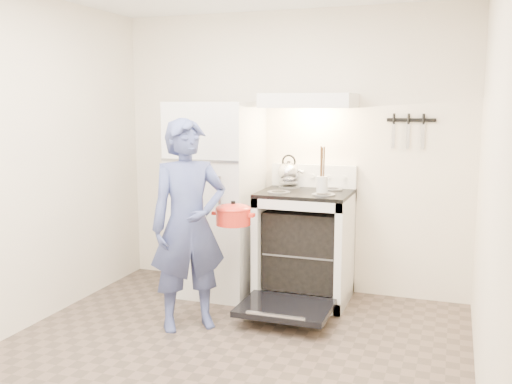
{
  "coord_description": "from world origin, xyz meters",
  "views": [
    {
      "loc": [
        1.41,
        -3.17,
        1.69
      ],
      "look_at": [
        -0.05,
        1.0,
        1.0
      ],
      "focal_mm": 40.0,
      "sensor_mm": 36.0,
      "label": 1
    }
  ],
  "objects_px": {
    "stove_body": "(305,248)",
    "dutch_oven": "(233,217)",
    "tea_kettle": "(289,171)",
    "refrigerator": "(217,198)",
    "person": "(189,225)"
  },
  "relations": [
    {
      "from": "stove_body",
      "to": "refrigerator",
      "type": "bearing_deg",
      "value": -178.23
    },
    {
      "from": "refrigerator",
      "to": "stove_body",
      "type": "bearing_deg",
      "value": 1.77
    },
    {
      "from": "refrigerator",
      "to": "person",
      "type": "xyz_separation_m",
      "value": [
        0.15,
        -0.87,
        -0.06
      ]
    },
    {
      "from": "stove_body",
      "to": "tea_kettle",
      "type": "height_order",
      "value": "tea_kettle"
    },
    {
      "from": "person",
      "to": "dutch_oven",
      "type": "height_order",
      "value": "person"
    },
    {
      "from": "stove_body",
      "to": "dutch_oven",
      "type": "bearing_deg",
      "value": -120.1
    },
    {
      "from": "refrigerator",
      "to": "dutch_oven",
      "type": "height_order",
      "value": "refrigerator"
    },
    {
      "from": "tea_kettle",
      "to": "dutch_oven",
      "type": "bearing_deg",
      "value": -101.27
    },
    {
      "from": "dutch_oven",
      "to": "tea_kettle",
      "type": "bearing_deg",
      "value": 78.73
    },
    {
      "from": "refrigerator",
      "to": "dutch_oven",
      "type": "relative_size",
      "value": 5.04
    },
    {
      "from": "dutch_oven",
      "to": "person",
      "type": "bearing_deg",
      "value": -141.36
    },
    {
      "from": "refrigerator",
      "to": "person",
      "type": "height_order",
      "value": "refrigerator"
    },
    {
      "from": "stove_body",
      "to": "dutch_oven",
      "type": "distance_m",
      "value": 0.87
    },
    {
      "from": "stove_body",
      "to": "dutch_oven",
      "type": "relative_size",
      "value": 2.73
    },
    {
      "from": "person",
      "to": "tea_kettle",
      "type": "bearing_deg",
      "value": 28.53
    }
  ]
}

